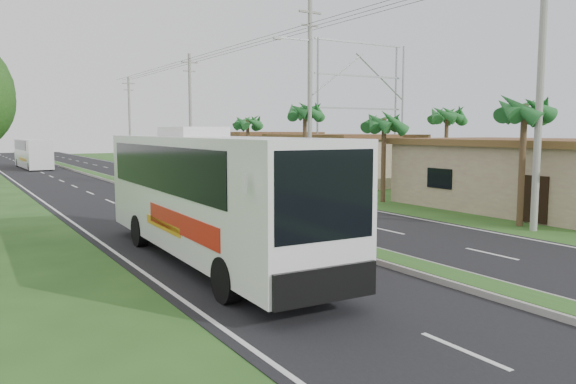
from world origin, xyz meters
TOP-DOWN VIEW (x-y plane):
  - ground at (0.00, 0.00)m, footprint 180.00×180.00m
  - road_asphalt at (0.00, 20.00)m, footprint 14.00×160.00m
  - median_strip at (0.00, 20.00)m, footprint 1.20×160.00m
  - lane_edge_left at (-6.70, 20.00)m, footprint 0.12×160.00m
  - lane_edge_right at (6.70, 20.00)m, footprint 0.12×160.00m
  - shop_near at (14.00, 6.00)m, footprint 8.60×12.60m
  - shop_mid at (14.00, 22.00)m, footprint 7.60×10.60m
  - shop_far at (14.00, 36.00)m, footprint 8.60×11.60m
  - palm_verge_a at (9.00, 3.00)m, footprint 2.40×2.40m
  - palm_verge_b at (9.40, 12.00)m, footprint 2.40×2.40m
  - palm_verge_c at (8.80, 19.00)m, footprint 2.40×2.40m
  - palm_verge_d at (9.30, 28.00)m, footprint 2.40×2.40m
  - palm_behind_shop at (17.50, 15.00)m, footprint 2.40×2.40m
  - utility_pole_a at (8.50, 2.00)m, footprint 1.60×0.28m
  - utility_pole_b at (8.47, 18.00)m, footprint 3.20×0.28m
  - utility_pole_c at (8.50, 38.00)m, footprint 1.60×0.28m
  - utility_pole_d at (8.50, 58.00)m, footprint 1.60×0.28m
  - billboard_lattice at (22.00, 30.00)m, footprint 10.18×1.18m
  - coach_bus_main at (-4.61, 3.80)m, footprint 2.97×12.61m
  - coach_bus_far at (-3.34, 52.33)m, footprint 2.49×10.42m
  - motorcyclist at (0.31, 5.92)m, footprint 1.69×0.76m

SIDE VIEW (x-z plane):
  - ground at x=0.00m, z-range 0.00..0.00m
  - lane_edge_left at x=-6.70m, z-range 0.00..0.00m
  - lane_edge_right at x=6.70m, z-range 0.00..0.00m
  - road_asphalt at x=0.00m, z-range 0.00..0.02m
  - median_strip at x=0.00m, z-range 0.01..0.20m
  - motorcyclist at x=0.31m, z-range -0.28..2.15m
  - coach_bus_far at x=-3.34m, z-range 0.20..3.23m
  - shop_near at x=14.00m, z-range 0.02..3.54m
  - shop_mid at x=14.00m, z-range 0.02..3.69m
  - shop_far at x=14.00m, z-range 0.02..3.84m
  - coach_bus_main at x=-4.61m, z-range 0.20..4.25m
  - palm_verge_b at x=9.40m, z-range 1.83..6.88m
  - palm_verge_d at x=9.30m, z-range 1.92..7.17m
  - palm_verge_a at x=9.00m, z-range 2.02..7.47m
  - palm_behind_shop at x=17.50m, z-range 2.11..7.76m
  - palm_verge_c at x=8.80m, z-range 2.20..8.05m
  - utility_pole_d at x=8.50m, z-range 0.17..10.67m
  - utility_pole_a at x=8.50m, z-range 0.17..11.17m
  - utility_pole_c at x=8.50m, z-range 0.17..11.17m
  - utility_pole_b at x=8.47m, z-range 0.26..12.26m
  - billboard_lattice at x=22.00m, z-range 0.79..12.86m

